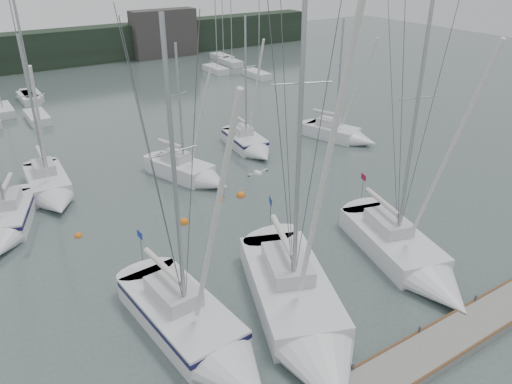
{
  "coord_description": "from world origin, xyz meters",
  "views": [
    {
      "loc": [
        -13.42,
        -14.42,
        15.89
      ],
      "look_at": [
        -0.81,
        5.0,
        4.33
      ],
      "focal_mm": 35.0,
      "sensor_mm": 36.0,
      "label": 1
    }
  ],
  "objects_px": {
    "sailboat_mid_b": "(51,190)",
    "buoy_b": "(241,196)",
    "sailboat_near_right": "(413,262)",
    "sailboat_mid_a": "(5,225)",
    "buoy_d": "(219,200)",
    "buoy_a": "(184,223)",
    "sailboat_mid_d": "(251,145)",
    "sailboat_near_center": "(305,323)",
    "sailboat_near_left": "(203,337)",
    "sailboat_mid_c": "(193,174)",
    "sailboat_mid_e": "(344,135)",
    "buoy_c": "(78,236)"
  },
  "relations": [
    {
      "from": "sailboat_mid_c",
      "to": "buoy_c",
      "type": "xyz_separation_m",
      "value": [
        -9.45,
        -3.3,
        -0.56
      ]
    },
    {
      "from": "sailboat_mid_d",
      "to": "buoy_d",
      "type": "bearing_deg",
      "value": -128.72
    },
    {
      "from": "sailboat_mid_e",
      "to": "buoy_a",
      "type": "distance_m",
      "value": 19.33
    },
    {
      "from": "sailboat_near_center",
      "to": "sailboat_mid_c",
      "type": "distance_m",
      "value": 17.75
    },
    {
      "from": "sailboat_mid_c",
      "to": "buoy_b",
      "type": "distance_m",
      "value": 4.41
    },
    {
      "from": "sailboat_near_left",
      "to": "sailboat_near_right",
      "type": "distance_m",
      "value": 12.22
    },
    {
      "from": "sailboat_near_right",
      "to": "buoy_b",
      "type": "xyz_separation_m",
      "value": [
        -3.1,
        12.69,
        -0.58
      ]
    },
    {
      "from": "sailboat_mid_c",
      "to": "sailboat_mid_e",
      "type": "height_order",
      "value": "sailboat_mid_e"
    },
    {
      "from": "sailboat_mid_c",
      "to": "sailboat_near_right",
      "type": "bearing_deg",
      "value": -93.05
    },
    {
      "from": "sailboat_near_left",
      "to": "sailboat_mid_c",
      "type": "relative_size",
      "value": 1.39
    },
    {
      "from": "sailboat_near_right",
      "to": "buoy_b",
      "type": "bearing_deg",
      "value": 118.2
    },
    {
      "from": "sailboat_near_left",
      "to": "sailboat_mid_a",
      "type": "height_order",
      "value": "sailboat_near_left"
    },
    {
      "from": "sailboat_near_right",
      "to": "buoy_d",
      "type": "distance_m",
      "value": 13.8
    },
    {
      "from": "sailboat_mid_c",
      "to": "buoy_b",
      "type": "relative_size",
      "value": 16.96
    },
    {
      "from": "sailboat_near_left",
      "to": "sailboat_near_center",
      "type": "height_order",
      "value": "sailboat_near_center"
    },
    {
      "from": "buoy_a",
      "to": "sailboat_near_center",
      "type": "bearing_deg",
      "value": -89.12
    },
    {
      "from": "buoy_b",
      "to": "buoy_d",
      "type": "bearing_deg",
      "value": 170.47
    },
    {
      "from": "sailboat_near_left",
      "to": "buoy_a",
      "type": "height_order",
      "value": "sailboat_near_left"
    },
    {
      "from": "buoy_b",
      "to": "sailboat_mid_c",
      "type": "bearing_deg",
      "value": 111.9
    },
    {
      "from": "buoy_b",
      "to": "buoy_a",
      "type": "bearing_deg",
      "value": -166.11
    },
    {
      "from": "sailboat_mid_d",
      "to": "buoy_a",
      "type": "xyz_separation_m",
      "value": [
        -10.09,
        -7.95,
        -0.55
      ]
    },
    {
      "from": "buoy_d",
      "to": "sailboat_near_right",
      "type": "bearing_deg",
      "value": -70.1
    },
    {
      "from": "sailboat_mid_a",
      "to": "sailboat_mid_d",
      "type": "xyz_separation_m",
      "value": [
        19.73,
        3.33,
        -0.04
      ]
    },
    {
      "from": "buoy_a",
      "to": "sailboat_mid_b",
      "type": "bearing_deg",
      "value": 127.07
    },
    {
      "from": "sailboat_near_center",
      "to": "buoy_c",
      "type": "relative_size",
      "value": 40.68
    },
    {
      "from": "sailboat_mid_a",
      "to": "sailboat_mid_b",
      "type": "relative_size",
      "value": 0.97
    },
    {
      "from": "sailboat_mid_c",
      "to": "sailboat_near_center",
      "type": "bearing_deg",
      "value": -119.13
    },
    {
      "from": "sailboat_near_left",
      "to": "buoy_b",
      "type": "bearing_deg",
      "value": 47.48
    },
    {
      "from": "sailboat_near_right",
      "to": "sailboat_mid_a",
      "type": "xyz_separation_m",
      "value": [
        -17.75,
        16.08,
        0.02
      ]
    },
    {
      "from": "sailboat_near_center",
      "to": "buoy_a",
      "type": "bearing_deg",
      "value": 112.05
    },
    {
      "from": "sailboat_mid_e",
      "to": "buoy_b",
      "type": "distance_m",
      "value": 14.19
    },
    {
      "from": "sailboat_near_left",
      "to": "sailboat_near_center",
      "type": "xyz_separation_m",
      "value": [
        4.27,
        -1.72,
        0.01
      ]
    },
    {
      "from": "sailboat_mid_b",
      "to": "buoy_d",
      "type": "height_order",
      "value": "sailboat_mid_b"
    },
    {
      "from": "sailboat_near_center",
      "to": "sailboat_mid_d",
      "type": "relative_size",
      "value": 1.6
    },
    {
      "from": "sailboat_near_center",
      "to": "sailboat_near_right",
      "type": "xyz_separation_m",
      "value": [
        7.91,
        0.71,
        -0.05
      ]
    },
    {
      "from": "sailboat_near_center",
      "to": "sailboat_mid_c",
      "type": "height_order",
      "value": "sailboat_near_center"
    },
    {
      "from": "sailboat_mid_d",
      "to": "sailboat_near_right",
      "type": "bearing_deg",
      "value": -88.55
    },
    {
      "from": "sailboat_near_center",
      "to": "sailboat_mid_c",
      "type": "relative_size",
      "value": 1.75
    },
    {
      "from": "sailboat_mid_b",
      "to": "buoy_b",
      "type": "height_order",
      "value": "sailboat_mid_b"
    },
    {
      "from": "sailboat_mid_d",
      "to": "buoy_b",
      "type": "height_order",
      "value": "sailboat_mid_d"
    },
    {
      "from": "sailboat_near_right",
      "to": "sailboat_mid_c",
      "type": "relative_size",
      "value": 1.45
    },
    {
      "from": "sailboat_near_left",
      "to": "buoy_a",
      "type": "bearing_deg",
      "value": 64.0
    },
    {
      "from": "buoy_b",
      "to": "sailboat_mid_b",
      "type": "bearing_deg",
      "value": 148.17
    },
    {
      "from": "sailboat_near_right",
      "to": "buoy_d",
      "type": "relative_size",
      "value": 28.41
    },
    {
      "from": "sailboat_mid_b",
      "to": "buoy_d",
      "type": "relative_size",
      "value": 21.41
    },
    {
      "from": "sailboat_mid_c",
      "to": "buoy_c",
      "type": "distance_m",
      "value": 10.03
    },
    {
      "from": "sailboat_mid_d",
      "to": "buoy_a",
      "type": "bearing_deg",
      "value": -134.46
    },
    {
      "from": "sailboat_mid_a",
      "to": "sailboat_mid_b",
      "type": "distance_m",
      "value": 4.97
    },
    {
      "from": "sailboat_mid_c",
      "to": "buoy_d",
      "type": "bearing_deg",
      "value": -108.18
    },
    {
      "from": "sailboat_mid_b",
      "to": "buoy_d",
      "type": "bearing_deg",
      "value": -31.67
    }
  ]
}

